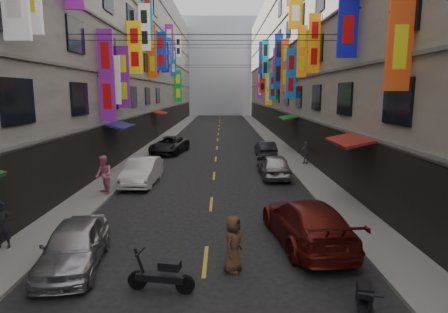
{
  "coord_description": "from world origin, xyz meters",
  "views": [
    {
      "loc": [
        0.53,
        1.18,
        5.12
      ],
      "look_at": [
        0.57,
        10.58,
        3.51
      ],
      "focal_mm": 30.0,
      "sensor_mm": 36.0,
      "label": 1
    }
  ],
  "objects_px": {
    "car_right_mid": "(274,166)",
    "car_left_mid": "(142,171)",
    "pedestrian_lnear": "(2,225)",
    "pedestrian_crossing": "(233,244)",
    "car_right_far": "(265,149)",
    "pedestrian_rfar": "(306,153)",
    "pedestrian_lfar": "(104,175)",
    "car_right_near": "(306,222)",
    "car_left_near": "(74,245)",
    "scooter_crossing": "(162,276)",
    "scooter_far_right": "(259,163)",
    "scooter_near_right": "(365,307)",
    "car_left_far": "(169,145)"
  },
  "relations": [
    {
      "from": "scooter_crossing",
      "to": "car_left_mid",
      "type": "height_order",
      "value": "car_left_mid"
    },
    {
      "from": "car_left_far",
      "to": "pedestrian_lfar",
      "type": "xyz_separation_m",
      "value": [
        -1.4,
        -13.37,
        0.37
      ]
    },
    {
      "from": "pedestrian_rfar",
      "to": "pedestrian_crossing",
      "type": "bearing_deg",
      "value": 53.78
    },
    {
      "from": "scooter_near_right",
      "to": "car_left_mid",
      "type": "relative_size",
      "value": 0.39
    },
    {
      "from": "scooter_near_right",
      "to": "scooter_far_right",
      "type": "relative_size",
      "value": 0.98
    },
    {
      "from": "pedestrian_lnear",
      "to": "pedestrian_lfar",
      "type": "distance_m",
      "value": 6.78
    },
    {
      "from": "car_right_far",
      "to": "pedestrian_lfar",
      "type": "height_order",
      "value": "pedestrian_lfar"
    },
    {
      "from": "scooter_far_right",
      "to": "pedestrian_lfar",
      "type": "height_order",
      "value": "pedestrian_lfar"
    },
    {
      "from": "scooter_near_right",
      "to": "pedestrian_crossing",
      "type": "height_order",
      "value": "pedestrian_crossing"
    },
    {
      "from": "scooter_crossing",
      "to": "pedestrian_lnear",
      "type": "bearing_deg",
      "value": 75.95
    },
    {
      "from": "car_left_mid",
      "to": "pedestrian_lfar",
      "type": "xyz_separation_m",
      "value": [
        -1.4,
        -2.43,
        0.34
      ]
    },
    {
      "from": "pedestrian_crossing",
      "to": "scooter_far_right",
      "type": "bearing_deg",
      "value": 15.36
    },
    {
      "from": "car_right_near",
      "to": "pedestrian_lnear",
      "type": "relative_size",
      "value": 3.39
    },
    {
      "from": "car_left_mid",
      "to": "pedestrian_crossing",
      "type": "distance_m",
      "value": 11.55
    },
    {
      "from": "pedestrian_lnear",
      "to": "pedestrian_crossing",
      "type": "relative_size",
      "value": 0.93
    },
    {
      "from": "car_right_near",
      "to": "pedestrian_lfar",
      "type": "relative_size",
      "value": 2.71
    },
    {
      "from": "car_left_near",
      "to": "pedestrian_lfar",
      "type": "bearing_deg",
      "value": 93.73
    },
    {
      "from": "scooter_crossing",
      "to": "car_right_far",
      "type": "height_order",
      "value": "car_right_far"
    },
    {
      "from": "car_right_far",
      "to": "scooter_crossing",
      "type": "bearing_deg",
      "value": 73.72
    },
    {
      "from": "car_right_far",
      "to": "pedestrian_rfar",
      "type": "relative_size",
      "value": 2.38
    },
    {
      "from": "car_left_near",
      "to": "car_right_far",
      "type": "height_order",
      "value": "car_left_near"
    },
    {
      "from": "car_left_mid",
      "to": "car_left_far",
      "type": "relative_size",
      "value": 0.87
    },
    {
      "from": "pedestrian_lnear",
      "to": "pedestrian_crossing",
      "type": "height_order",
      "value": "same"
    },
    {
      "from": "scooter_far_right",
      "to": "car_right_far",
      "type": "height_order",
      "value": "car_right_far"
    },
    {
      "from": "scooter_far_right",
      "to": "pedestrian_lfar",
      "type": "distance_m",
      "value": 10.65
    },
    {
      "from": "scooter_near_right",
      "to": "car_left_far",
      "type": "bearing_deg",
      "value": -58.41
    },
    {
      "from": "car_right_far",
      "to": "car_left_mid",
      "type": "bearing_deg",
      "value": 46.2
    },
    {
      "from": "car_left_far",
      "to": "pedestrian_rfar",
      "type": "bearing_deg",
      "value": -17.56
    },
    {
      "from": "car_right_mid",
      "to": "pedestrian_lfar",
      "type": "xyz_separation_m",
      "value": [
        -9.09,
        -4.1,
        0.36
      ]
    },
    {
      "from": "pedestrian_lnear",
      "to": "pedestrian_crossing",
      "type": "xyz_separation_m",
      "value": [
        7.43,
        -1.39,
        -0.06
      ]
    },
    {
      "from": "car_left_mid",
      "to": "pedestrian_crossing",
      "type": "bearing_deg",
      "value": -63.69
    },
    {
      "from": "scooter_crossing",
      "to": "car_right_mid",
      "type": "bearing_deg",
      "value": -9.0
    },
    {
      "from": "car_left_mid",
      "to": "pedestrian_lnear",
      "type": "xyz_separation_m",
      "value": [
        -2.6,
        -9.1,
        0.15
      ]
    },
    {
      "from": "scooter_far_right",
      "to": "car_right_mid",
      "type": "bearing_deg",
      "value": 110.19
    },
    {
      "from": "pedestrian_lnear",
      "to": "pedestrian_crossing",
      "type": "distance_m",
      "value": 7.56
    },
    {
      "from": "car_right_mid",
      "to": "car_left_mid",
      "type": "bearing_deg",
      "value": 12.89
    },
    {
      "from": "scooter_crossing",
      "to": "car_left_far",
      "type": "relative_size",
      "value": 0.35
    },
    {
      "from": "car_left_far",
      "to": "pedestrian_rfar",
      "type": "relative_size",
      "value": 3.21
    },
    {
      "from": "car_right_mid",
      "to": "pedestrian_lnear",
      "type": "distance_m",
      "value": 14.9
    },
    {
      "from": "pedestrian_rfar",
      "to": "car_left_mid",
      "type": "bearing_deg",
      "value": 10.96
    },
    {
      "from": "pedestrian_lfar",
      "to": "car_right_far",
      "type": "bearing_deg",
      "value": 103.03
    },
    {
      "from": "car_left_near",
      "to": "car_right_near",
      "type": "height_order",
      "value": "car_right_near"
    },
    {
      "from": "car_left_mid",
      "to": "pedestrian_crossing",
      "type": "height_order",
      "value": "pedestrian_crossing"
    },
    {
      "from": "pedestrian_lnear",
      "to": "pedestrian_lfar",
      "type": "height_order",
      "value": "pedestrian_lfar"
    },
    {
      "from": "pedestrian_rfar",
      "to": "pedestrian_crossing",
      "type": "height_order",
      "value": "pedestrian_rfar"
    },
    {
      "from": "car_left_near",
      "to": "car_right_mid",
      "type": "bearing_deg",
      "value": 50.13
    },
    {
      "from": "pedestrian_rfar",
      "to": "car_right_far",
      "type": "bearing_deg",
      "value": -72.64
    },
    {
      "from": "car_left_mid",
      "to": "car_right_near",
      "type": "xyz_separation_m",
      "value": [
        7.4,
        -8.49,
        0.02
      ]
    },
    {
      "from": "car_left_mid",
      "to": "car_right_far",
      "type": "xyz_separation_m",
      "value": [
        8.0,
        9.15,
        -0.11
      ]
    },
    {
      "from": "car_left_mid",
      "to": "car_right_near",
      "type": "bearing_deg",
      "value": -47.34
    }
  ]
}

